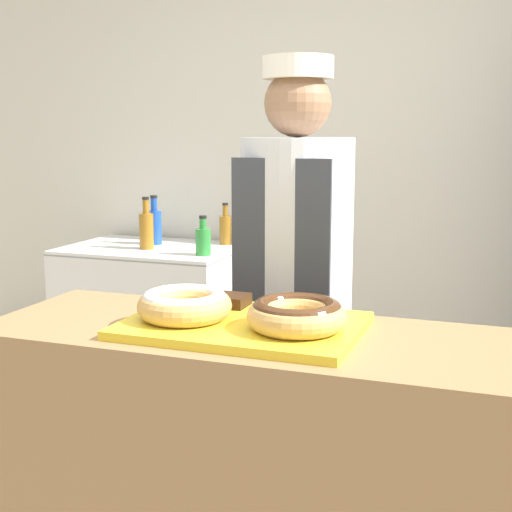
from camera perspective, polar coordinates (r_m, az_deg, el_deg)
wall_back at (r=3.86m, az=10.43°, el=8.22°), size 8.00×0.06×2.70m
display_counter at (r=2.05m, az=-1.01°, el=-18.76°), size 1.38×0.53×0.94m
serving_tray at (r=1.87m, az=-1.05°, el=-5.59°), size 0.61×0.43×0.02m
donut_light_glaze at (r=1.89m, az=-5.74°, el=-3.81°), size 0.25×0.25×0.07m
donut_chocolate_glaze at (r=1.78m, az=3.27°, el=-4.63°), size 0.25×0.25×0.07m
brownie_back_left at (r=2.02m, az=-2.03°, el=-3.57°), size 0.09×0.09×0.03m
brownie_back_right at (r=1.96m, az=2.93°, el=-3.99°), size 0.09×0.09×0.03m
baker_person at (r=2.45m, az=3.16°, el=-3.31°), size 0.38×0.38×1.70m
chest_freezer at (r=4.02m, az=-8.12°, el=-5.08°), size 0.94×0.66×0.83m
bottle_blue at (r=4.00m, az=-8.13°, el=2.44°), size 0.08×0.08×0.27m
bottle_green at (r=3.62m, az=-4.25°, el=1.28°), size 0.08×0.08×0.20m
bottle_amber at (r=3.85m, az=-8.76°, el=2.15°), size 0.08×0.08×0.28m
bottle_amber_b at (r=3.96m, az=-2.46°, el=2.22°), size 0.07×0.07×0.23m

